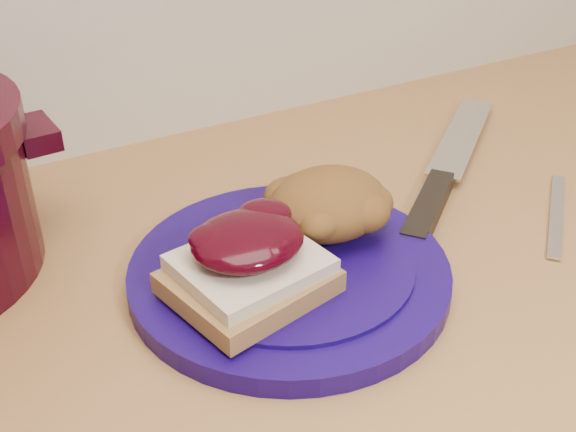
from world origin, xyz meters
TOP-DOWN VIEW (x-y plane):
  - plate at (-0.01, 1.49)m, footprint 0.29×0.29m
  - sandwich at (-0.06, 1.47)m, footprint 0.13×0.12m
  - stuffing_mound at (0.04, 1.51)m, footprint 0.12×0.10m
  - chef_knife at (0.18, 1.54)m, footprint 0.28×0.23m
  - butter_knife at (0.25, 1.46)m, footprint 0.12×0.11m

SIDE VIEW (x-z plane):
  - butter_knife at x=0.25m, z-range 0.90..0.90m
  - plate at x=-0.01m, z-range 0.90..0.92m
  - chef_knife at x=0.18m, z-range 0.90..0.92m
  - sandwich at x=-0.06m, z-range 0.92..0.97m
  - stuffing_mound at x=0.04m, z-range 0.92..0.97m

